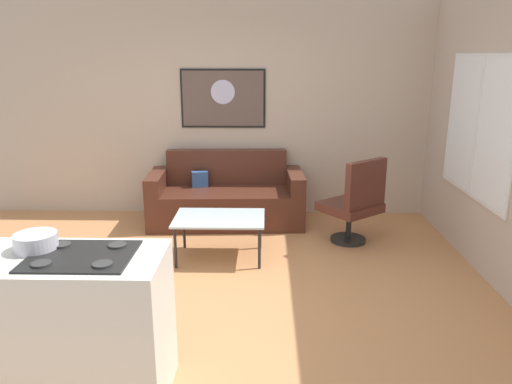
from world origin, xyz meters
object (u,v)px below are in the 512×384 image
Objects in this scene: mixing_bowl at (36,242)px; wall_painting at (223,98)px; couch at (226,199)px; armchair at (355,202)px; coffee_table at (219,221)px.

wall_painting reaches higher than mixing_bowl.
armchair is (1.49, -0.70, 0.18)m from couch.
coffee_table is at bearing -87.22° from wall_painting.
wall_painting is (-0.05, 0.40, 1.22)m from couch.
mixing_bowl is at bearing -113.58° from coffee_table.
mixing_bowl is 3.72m from wall_painting.
coffee_table is (0.02, -1.14, 0.11)m from couch.
mixing_bowl reaches higher than coffee_table.
mixing_bowl is at bearing -105.34° from couch.
coffee_table is 2.31m from mixing_bowl.
coffee_table is at bearing -88.98° from couch.
couch is at bearing 74.66° from mixing_bowl.
couch is 1.98× the size of armchair.
couch is at bearing -82.24° from wall_painting.
armchair is at bearing 16.53° from coffee_table.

